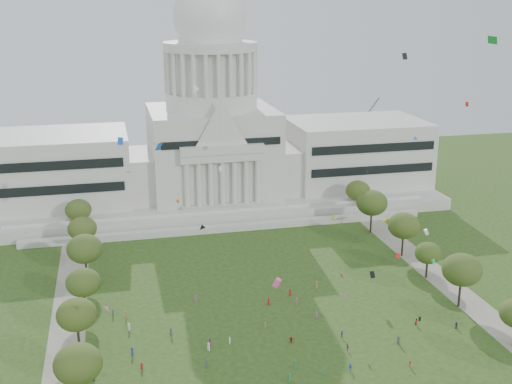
% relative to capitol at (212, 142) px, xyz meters
% --- Properties ---
extents(ground, '(400.00, 400.00, 0.00)m').
position_rel_capitol_xyz_m(ground, '(0.00, -113.59, -22.30)').
color(ground, '#2A4817').
rests_on(ground, ground).
extents(capitol, '(160.00, 64.50, 91.30)m').
position_rel_capitol_xyz_m(capitol, '(0.00, 0.00, 0.00)').
color(capitol, silver).
rests_on(capitol, ground).
extents(path_left, '(8.00, 160.00, 0.04)m').
position_rel_capitol_xyz_m(path_left, '(-48.00, -83.59, -22.28)').
color(path_left, gray).
rests_on(path_left, ground).
extents(path_right, '(8.00, 160.00, 0.04)m').
position_rel_capitol_xyz_m(path_right, '(48.00, -83.59, -22.28)').
color(path_right, gray).
rests_on(path_right, ground).
extents(row_tree_l_1, '(8.86, 8.86, 12.59)m').
position_rel_capitol_xyz_m(row_tree_l_1, '(-44.07, -116.55, -13.34)').
color(row_tree_l_1, black).
rests_on(row_tree_l_1, ground).
extents(row_tree_l_2, '(8.42, 8.42, 11.97)m').
position_rel_capitol_xyz_m(row_tree_l_2, '(-45.04, -96.29, -13.79)').
color(row_tree_l_2, black).
rests_on(row_tree_l_2, ground).
extents(row_tree_r_2, '(9.55, 9.55, 13.58)m').
position_rel_capitol_xyz_m(row_tree_r_2, '(44.17, -96.15, -12.64)').
color(row_tree_r_2, black).
rests_on(row_tree_r_2, ground).
extents(row_tree_l_3, '(8.12, 8.12, 11.55)m').
position_rel_capitol_xyz_m(row_tree_l_3, '(-44.09, -79.67, -14.09)').
color(row_tree_l_3, black).
rests_on(row_tree_l_3, ground).
extents(row_tree_r_3, '(7.01, 7.01, 9.98)m').
position_rel_capitol_xyz_m(row_tree_r_3, '(44.40, -79.10, -15.21)').
color(row_tree_r_3, black).
rests_on(row_tree_r_3, ground).
extents(row_tree_l_4, '(9.29, 9.29, 13.21)m').
position_rel_capitol_xyz_m(row_tree_l_4, '(-44.08, -61.17, -12.90)').
color(row_tree_l_4, black).
rests_on(row_tree_l_4, ground).
extents(row_tree_r_4, '(9.19, 9.19, 13.06)m').
position_rel_capitol_xyz_m(row_tree_r_4, '(44.76, -63.55, -13.01)').
color(row_tree_r_4, black).
rests_on(row_tree_r_4, ground).
extents(row_tree_l_5, '(8.33, 8.33, 11.85)m').
position_rel_capitol_xyz_m(row_tree_l_5, '(-45.22, -42.58, -13.88)').
color(row_tree_l_5, black).
rests_on(row_tree_l_5, ground).
extents(row_tree_r_5, '(9.82, 9.82, 13.96)m').
position_rel_capitol_xyz_m(row_tree_r_5, '(43.49, -43.40, -12.37)').
color(row_tree_r_5, black).
rests_on(row_tree_r_5, ground).
extents(row_tree_l_6, '(8.19, 8.19, 11.64)m').
position_rel_capitol_xyz_m(row_tree_l_6, '(-46.87, -24.45, -14.02)').
color(row_tree_l_6, black).
rests_on(row_tree_l_6, ground).
extents(row_tree_r_6, '(8.42, 8.42, 11.97)m').
position_rel_capitol_xyz_m(row_tree_r_6, '(45.96, -25.46, -13.79)').
color(row_tree_r_6, black).
rests_on(row_tree_r_6, ground).
extents(person_0, '(0.74, 0.90, 1.57)m').
position_rel_capitol_xyz_m(person_0, '(38.02, -105.81, -21.51)').
color(person_0, '#26262B').
rests_on(person_0, ground).
extents(person_2, '(0.98, 0.76, 1.78)m').
position_rel_capitol_xyz_m(person_2, '(29.85, -102.53, -21.41)').
color(person_2, '#B21E1E').
rests_on(person_2, ground).
extents(person_3, '(1.05, 1.07, 1.53)m').
position_rel_capitol_xyz_m(person_3, '(8.26, -116.59, -21.53)').
color(person_3, navy).
rests_on(person_3, ground).
extents(person_4, '(0.80, 1.10, 1.68)m').
position_rel_capitol_xyz_m(person_4, '(10.54, -109.06, -21.46)').
color(person_4, '#994C8C').
rests_on(person_4, ground).
extents(person_5, '(1.54, 1.05, 1.55)m').
position_rel_capitol_xyz_m(person_5, '(-0.24, -103.43, -21.52)').
color(person_5, '#B21E1E').
rests_on(person_5, ground).
extents(person_8, '(0.92, 0.68, 1.70)m').
position_rel_capitol_xyz_m(person_8, '(-17.71, -100.47, -21.44)').
color(person_8, '#994C8C').
rests_on(person_8, ground).
extents(person_9, '(1.02, 1.01, 1.47)m').
position_rel_capitol_xyz_m(person_9, '(20.62, -118.14, -21.56)').
color(person_9, '#B21E1E').
rests_on(person_9, ground).
extents(person_10, '(0.61, 1.00, 1.63)m').
position_rel_capitol_xyz_m(person_10, '(11.29, -103.79, -21.48)').
color(person_10, navy).
rests_on(person_10, ground).
extents(distant_crowd, '(64.73, 39.25, 1.95)m').
position_rel_capitol_xyz_m(distant_crowd, '(-12.05, -97.45, -21.42)').
color(distant_crowd, '#26262B').
rests_on(distant_crowd, ground).
extents(kite_swarm, '(96.12, 102.92, 61.89)m').
position_rel_capitol_xyz_m(kite_swarm, '(1.41, -105.61, 5.34)').
color(kite_swarm, black).
rests_on(kite_swarm, ground).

